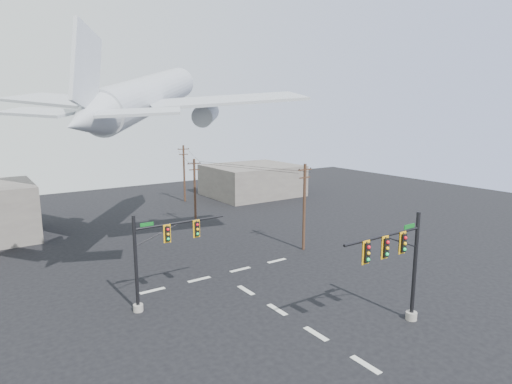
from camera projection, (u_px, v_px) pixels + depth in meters
ground at (316, 334)px, 26.53m from camera, size 120.00×120.00×0.00m
lane_markings at (266, 303)px, 30.86m from camera, size 14.00×21.20×0.01m
signal_mast_near at (400, 265)px, 26.65m from camera, size 6.95×0.81×7.34m
signal_mast_far at (157, 256)px, 29.68m from camera, size 7.14×0.75×6.81m
utility_pole_a at (304, 205)px, 42.05m from camera, size 1.73×0.29×8.65m
utility_pole_b at (195, 191)px, 51.21m from camera, size 1.65×0.27×8.13m
utility_pole_c at (184, 172)px, 65.35m from camera, size 1.77×0.41×8.66m
power_lines at (213, 161)px, 51.77m from camera, size 6.65×28.47×0.03m
airliner at (150, 96)px, 39.81m from camera, size 25.26×27.02×8.27m
building_right at (252, 180)px, 70.74m from camera, size 14.00×12.00×5.00m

